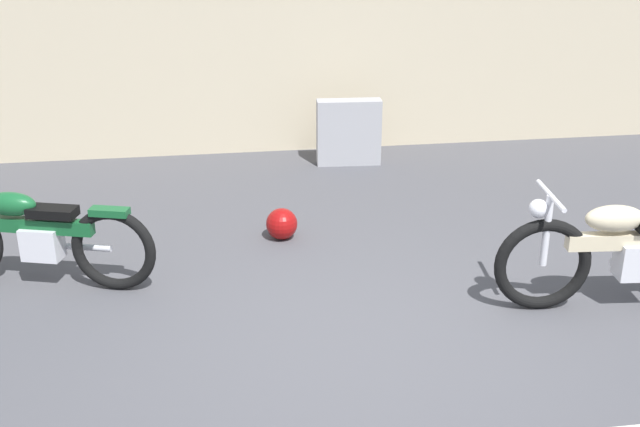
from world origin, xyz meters
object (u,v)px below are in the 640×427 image
motorcycle_green (34,235)px  motorcycle_cream (631,252)px  helmet (282,224)px  stone_marker (349,132)px

motorcycle_green → motorcycle_cream: size_ratio=0.91×
helmet → motorcycle_cream: bearing=-33.8°
stone_marker → motorcycle_green: bearing=-139.2°
motorcycle_green → helmet: bearing=-146.8°
helmet → motorcycle_green: 2.08m
motorcycle_green → motorcycle_cream: bearing=-176.4°
helmet → motorcycle_green: bearing=-163.5°
stone_marker → helmet: stone_marker is taller
stone_marker → motorcycle_green: (-2.94, -2.54, 0.05)m
helmet → stone_marker: bearing=63.9°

